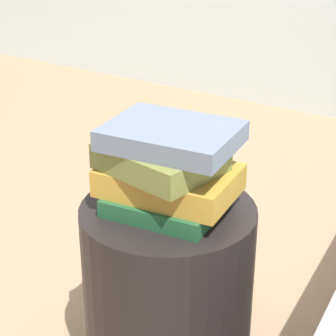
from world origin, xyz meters
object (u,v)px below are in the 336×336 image
Objects in this scene: book_ochre at (171,180)px; book_olive at (161,157)px; side_table at (168,294)px; book_forest at (165,202)px; book_slate at (173,135)px.

book_ochre is 1.22× the size of book_olive.
book_forest reaches higher than side_table.
book_olive is at bearing -141.81° from book_ochre.
book_olive is at bearing -161.88° from book_forest.
book_forest is at bearing -129.93° from book_ochre.
book_olive is at bearing -153.18° from book_slate.
book_forest is 0.15m from book_slate.
book_forest is (-0.00, -0.01, 0.25)m from side_table.
book_slate is at bearing -25.30° from book_ochre.
book_slate reaches higher than book_forest.
book_ochre is 0.11m from book_slate.
side_table is 0.25m from book_forest.
book_olive is (-0.01, -0.01, 0.35)m from side_table.
book_olive reaches higher than book_forest.
book_ochre is at bearing 54.02° from book_olive.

